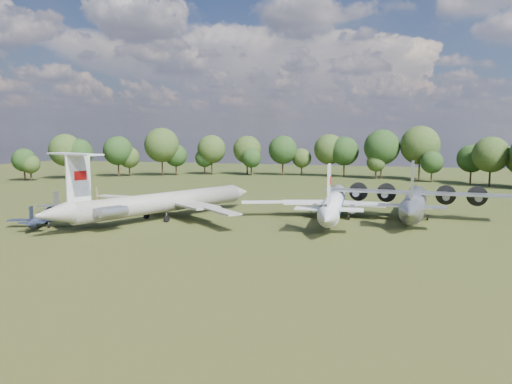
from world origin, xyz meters
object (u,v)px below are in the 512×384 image
(tu104_jet, at_px, (334,206))
(small_prop_west, at_px, (41,221))
(an12_transport, at_px, (414,206))
(small_prop_northwest, at_px, (70,208))
(il62_airliner, at_px, (164,206))
(person_on_il62, at_px, (97,194))

(tu104_jet, bearing_deg, small_prop_west, -157.73)
(an12_transport, height_order, small_prop_northwest, an12_transport)
(il62_airliner, bearing_deg, an12_transport, 41.45)
(person_on_il62, bearing_deg, il62_airliner, -90.79)
(tu104_jet, distance_m, an12_transport, 13.11)
(an12_transport, xyz_separation_m, person_on_il62, (-43.64, -23.91, 3.09))
(tu104_jet, xyz_separation_m, person_on_il62, (-31.03, -20.35, 3.20))
(an12_transport, xyz_separation_m, small_prop_west, (-52.80, -24.84, -1.23))
(small_prop_northwest, height_order, person_on_il62, person_on_il62)
(il62_airliner, distance_m, person_on_il62, 12.61)
(il62_airliner, bearing_deg, tu104_jet, 42.57)
(il62_airliner, relative_size, small_prop_northwest, 2.89)
(il62_airliner, xyz_separation_m, person_on_il62, (-4.85, -11.23, 3.08))
(tu104_jet, xyz_separation_m, an12_transport, (12.62, 3.55, 0.11))
(person_on_il62, bearing_deg, an12_transport, -128.72)
(small_prop_northwest, bearing_deg, an12_transport, -1.58)
(small_prop_west, relative_size, small_prop_northwest, 0.83)
(il62_airliner, xyz_separation_m, small_prop_west, (-14.01, -12.16, -1.24))
(il62_airliner, height_order, small_prop_northwest, il62_airliner)
(tu104_jet, height_order, an12_transport, an12_transport)
(small_prop_west, relative_size, person_on_il62, 7.18)
(tu104_jet, distance_m, small_prop_northwest, 45.32)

